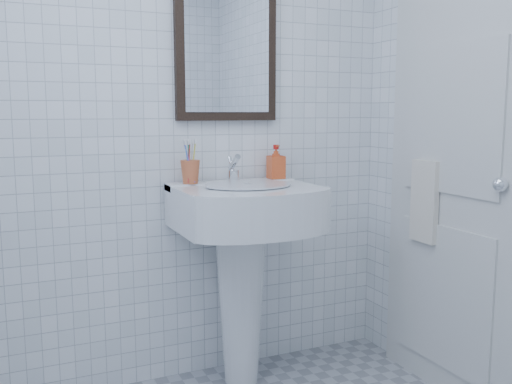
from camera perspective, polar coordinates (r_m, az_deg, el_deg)
name	(u,v)px	position (r m, az deg, el deg)	size (l,w,h in m)	color
wall_back	(173,119)	(2.68, -8.27, 7.27)	(2.20, 0.02, 2.50)	white
washbasin	(243,250)	(2.64, -1.31, -5.87)	(0.63, 0.46, 0.96)	white
faucet	(233,170)	(2.68, -2.28, 2.18)	(0.05, 0.12, 0.13)	silver
toothbrush_cup	(190,172)	(2.61, -6.59, 2.01)	(0.09, 0.09, 0.11)	#C35C33
soap_dispenser	(276,162)	(2.79, 2.01, 3.04)	(0.07, 0.08, 0.17)	red
wall_mirror	(227,54)	(2.76, -2.96, 13.61)	(0.50, 0.04, 0.62)	black
bathroom_door	(453,176)	(2.66, 19.08, 1.52)	(0.04, 0.80, 2.00)	silver
towel_ring	(429,163)	(2.74, 16.96, 2.83)	(0.18, 0.18, 0.01)	silver
hand_towel	(424,201)	(2.75, 16.49, -0.92)	(0.03, 0.16, 0.38)	silver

